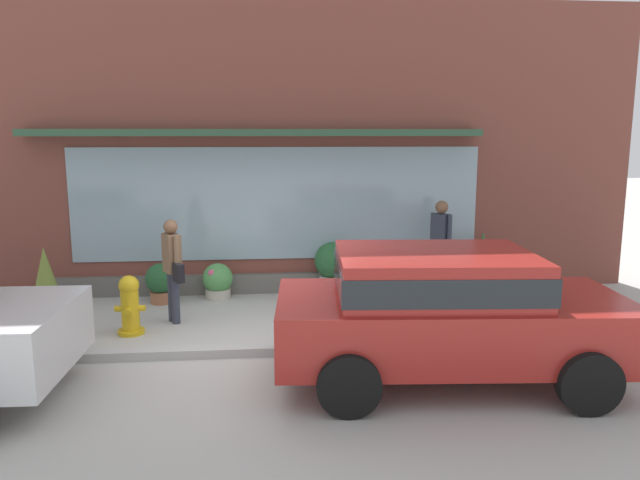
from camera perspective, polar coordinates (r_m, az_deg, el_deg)
ground_plane at (r=8.37m, az=-5.89°, el=-10.22°), size 60.00×60.00×0.00m
curb_strip at (r=8.16m, az=-5.91°, el=-10.31°), size 14.00×0.24×0.12m
storefront at (r=11.05m, az=-5.96°, el=8.27°), size 14.00×0.81×5.24m
fire_hydrant at (r=9.23m, az=-17.54°, el=-5.84°), size 0.44×0.41×0.87m
pedestrian_with_handbag at (r=9.47m, az=-13.77°, el=-2.20°), size 0.39×0.62×1.61m
pedestrian_passerby at (r=11.01m, az=11.33°, el=-0.03°), size 0.32×0.38×1.72m
parked_car_red at (r=7.21m, az=11.68°, el=-6.27°), size 4.15×2.24×1.55m
potted_plant_window_right at (r=10.99m, az=-24.51°, el=-3.45°), size 0.43×0.43×1.05m
potted_plant_low_front at (r=11.48m, az=15.07°, el=-2.14°), size 0.32×0.32×1.14m
potted_plant_corner_tall at (r=10.76m, az=-14.81°, el=-3.82°), size 0.53×0.53×0.70m
potted_plant_near_hydrant at (r=10.84m, az=1.22°, el=-2.49°), size 0.66×0.66×0.98m
potted_plant_window_center at (r=10.85m, az=-9.65°, el=-3.83°), size 0.53×0.53×0.63m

